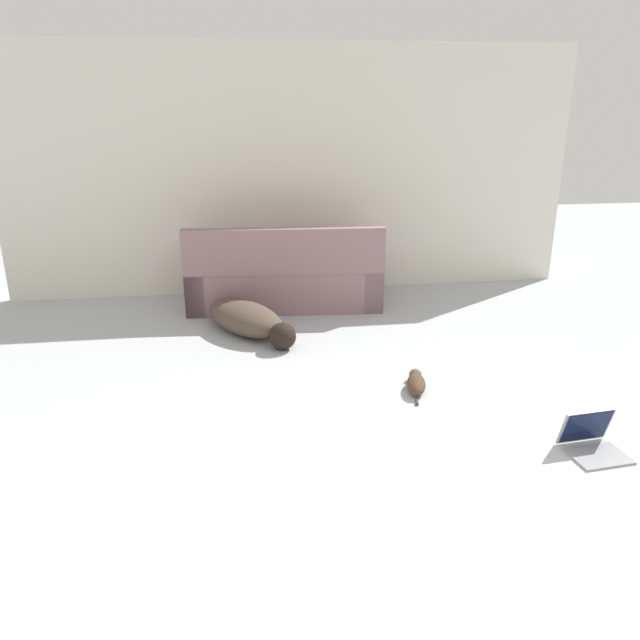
# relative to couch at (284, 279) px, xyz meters

# --- Properties ---
(ground_plane) EXTENTS (20.00, 20.00, 0.00)m
(ground_plane) POSITION_rel_couch_xyz_m (0.18, -4.15, -0.29)
(ground_plane) COLOR #ADB2B7
(wall_back) EXTENTS (6.40, 0.06, 2.72)m
(wall_back) POSITION_rel_couch_xyz_m (0.18, 0.57, 1.07)
(wall_back) COLOR silver
(wall_back) RESTS_ON ground_plane
(couch) EXTENTS (2.11, 1.03, 0.91)m
(couch) POSITION_rel_couch_xyz_m (0.00, 0.00, 0.00)
(couch) COLOR gray
(couch) RESTS_ON ground_plane
(dog) EXTENTS (0.97, 1.31, 0.30)m
(dog) POSITION_rel_couch_xyz_m (-0.43, -0.85, -0.14)
(dog) COLOR #4C3D33
(dog) RESTS_ON ground_plane
(cat) EXTENTS (0.22, 0.49, 0.12)m
(cat) POSITION_rel_couch_xyz_m (0.81, -2.27, -0.23)
(cat) COLOR #473323
(cat) RESTS_ON ground_plane
(laptop_open) EXTENTS (0.38, 0.37, 0.26)m
(laptop_open) POSITION_rel_couch_xyz_m (1.67, -3.28, -0.20)
(laptop_open) COLOR gray
(laptop_open) RESTS_ON ground_plane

